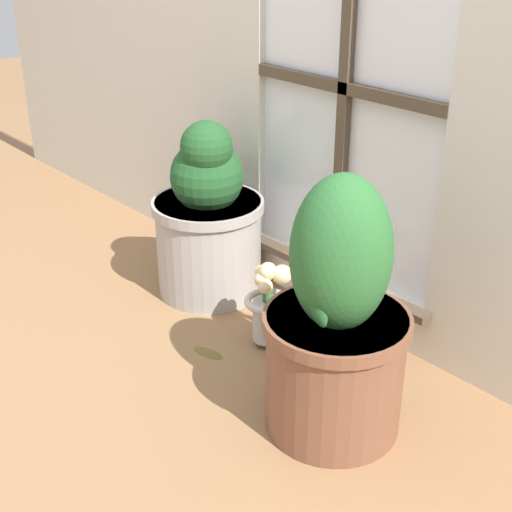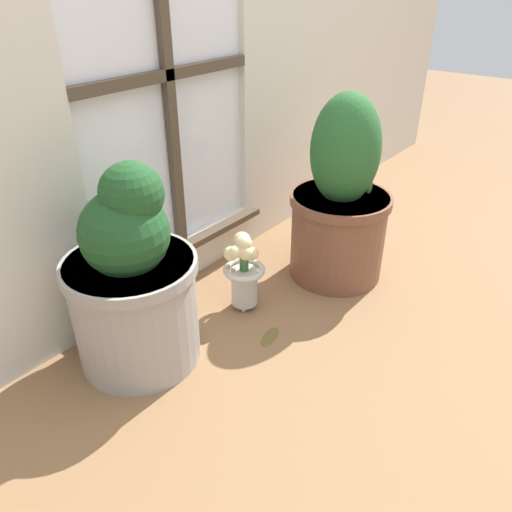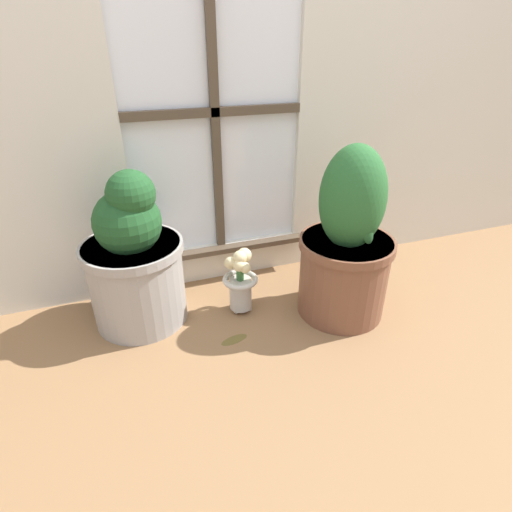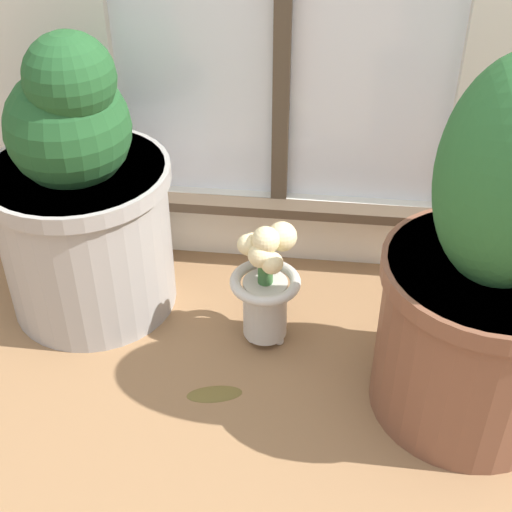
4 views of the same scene
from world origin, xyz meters
TOP-DOWN VIEW (x-y plane):
  - ground_plane at (0.00, 0.00)m, footprint 10.00×10.00m
  - potted_plant_left at (-0.40, 0.36)m, footprint 0.38×0.38m
  - potted_plant_right at (0.40, 0.14)m, footprint 0.37×0.37m
  - flower_vase at (0.00, 0.28)m, footprint 0.15×0.15m
  - fallen_leaf at (-0.08, 0.10)m, footprint 0.12×0.07m

SIDE VIEW (x-z plane):
  - ground_plane at x=0.00m, z-range 0.00..0.00m
  - fallen_leaf at x=-0.08m, z-range 0.00..0.01m
  - flower_vase at x=0.00m, z-range 0.01..0.29m
  - potted_plant_left at x=-0.40m, z-range -0.05..0.58m
  - potted_plant_right at x=0.40m, z-range -0.06..0.64m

